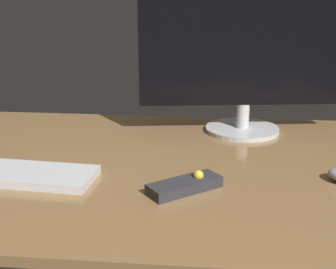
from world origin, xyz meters
TOP-DOWN VIEW (x-y plane):
  - desk at (0.00, 0.00)cm, footprint 140.00×84.00cm
  - monitor at (19.03, 27.80)cm, footprint 58.19×20.86cm
  - keyboard at (-31.49, -11.79)cm, footprint 35.50×14.84cm
  - media_remote at (5.60, -14.75)cm, footprint 15.64×14.02cm

SIDE VIEW (x-z plane):
  - desk at x=0.00cm, z-range 0.00..2.00cm
  - keyboard at x=-31.49cm, z-range 2.00..3.82cm
  - media_remote at x=5.60cm, z-range 1.35..5.03cm
  - monitor at x=19.03cm, z-range 3.63..46.59cm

